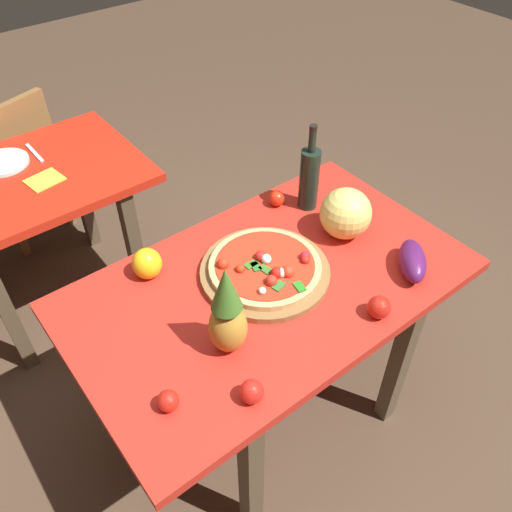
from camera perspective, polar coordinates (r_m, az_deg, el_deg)
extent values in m
plane|color=#4C3828|center=(2.39, 1.11, -15.28)|extent=(10.00, 10.00, 0.00)
cube|color=brown|center=(1.84, -0.55, -22.88)|extent=(0.06, 0.06, 0.71)
cube|color=brown|center=(2.13, 15.14, -11.22)|extent=(0.06, 0.06, 0.71)
cube|color=brown|center=(2.18, -12.22, -8.73)|extent=(0.06, 0.06, 0.71)
cube|color=brown|center=(2.43, 2.50, -0.69)|extent=(0.06, 0.06, 0.71)
cube|color=red|center=(1.81, 1.42, -3.21)|extent=(1.36, 0.81, 0.04)
cube|color=brown|center=(2.45, -25.26, -5.56)|extent=(0.06, 0.06, 0.71)
cube|color=brown|center=(2.54, -12.89, 0.39)|extent=(0.06, 0.06, 0.71)
cube|color=brown|center=(2.99, -18.39, 6.57)|extent=(0.06, 0.06, 0.71)
cube|color=red|center=(2.49, -23.66, 7.49)|extent=(0.98, 0.70, 0.04)
cube|color=olive|center=(3.51, -23.54, 7.87)|extent=(0.04, 0.04, 0.41)
cube|color=olive|center=(3.27, -20.04, 6.22)|extent=(0.04, 0.04, 0.41)
cube|color=olive|center=(3.14, -24.46, 3.04)|extent=(0.04, 0.04, 0.41)
cube|color=olive|center=(3.20, -25.11, 8.75)|extent=(0.50, 0.50, 0.04)
cube|color=brown|center=(2.95, -24.31, 11.29)|extent=(0.39, 0.16, 0.40)
cylinder|color=olive|center=(1.81, 0.98, -1.72)|extent=(0.45, 0.45, 0.02)
cylinder|color=tan|center=(1.79, 0.98, -1.19)|extent=(0.38, 0.38, 0.02)
cylinder|color=red|center=(1.79, 0.99, -0.89)|extent=(0.34, 0.34, 0.00)
sphere|color=red|center=(1.81, 5.30, -0.03)|extent=(0.03, 0.03, 0.03)
sphere|color=red|center=(1.77, -3.58, -0.83)|extent=(0.04, 0.04, 0.04)
sphere|color=red|center=(1.74, 3.45, -1.71)|extent=(0.04, 0.04, 0.04)
sphere|color=red|center=(1.76, -1.71, -1.38)|extent=(0.03, 0.03, 0.03)
sphere|color=red|center=(1.80, 0.49, -0.01)|extent=(0.04, 0.04, 0.04)
sphere|color=red|center=(1.74, 2.25, -1.83)|extent=(0.04, 0.04, 0.04)
sphere|color=red|center=(1.79, 5.35, -0.44)|extent=(0.03, 0.03, 0.03)
sphere|color=red|center=(1.71, 1.68, -2.70)|extent=(0.04, 0.04, 0.04)
cube|color=#33702D|center=(1.71, 2.48, -3.23)|extent=(0.05, 0.04, 0.00)
cube|color=#278522|center=(1.71, 4.73, -3.30)|extent=(0.04, 0.05, 0.00)
cube|color=#397223|center=(1.78, -0.53, -0.93)|extent=(0.04, 0.03, 0.00)
cube|color=#387225|center=(1.76, 1.01, -1.43)|extent=(0.03, 0.05, 0.00)
cube|color=#29722A|center=(1.77, 0.01, -1.13)|extent=(0.04, 0.05, 0.00)
sphere|color=white|center=(1.74, 2.76, -1.83)|extent=(0.03, 0.03, 0.03)
sphere|color=white|center=(1.79, 1.12, -0.33)|extent=(0.04, 0.04, 0.04)
sphere|color=white|center=(1.69, 0.68, -3.78)|extent=(0.03, 0.03, 0.03)
cylinder|color=black|center=(2.05, 5.76, 8.22)|extent=(0.08, 0.08, 0.25)
cylinder|color=black|center=(1.95, 6.11, 12.29)|extent=(0.03, 0.03, 0.09)
cylinder|color=black|center=(1.93, 6.23, 13.64)|extent=(0.03, 0.03, 0.02)
ellipsoid|color=#B9842E|center=(1.55, -3.04, -7.71)|extent=(0.11, 0.11, 0.18)
cone|color=#3F6E24|center=(1.43, -3.28, -3.54)|extent=(0.09, 0.09, 0.15)
sphere|color=#DFD168|center=(1.95, 9.66, 4.56)|extent=(0.19, 0.19, 0.19)
ellipsoid|color=yellow|center=(1.82, -11.69, -0.80)|extent=(0.10, 0.10, 0.11)
ellipsoid|color=#521A55|center=(1.88, 16.55, -0.50)|extent=(0.20, 0.21, 0.09)
sphere|color=red|center=(2.10, 2.24, 6.24)|extent=(0.06, 0.06, 0.06)
sphere|color=red|center=(1.71, 13.15, -5.41)|extent=(0.07, 0.07, 0.07)
sphere|color=red|center=(1.50, -9.48, -15.19)|extent=(0.06, 0.06, 0.06)
sphere|color=red|center=(1.49, -0.47, -14.45)|extent=(0.07, 0.07, 0.07)
cylinder|color=white|center=(2.59, -25.66, 9.08)|extent=(0.22, 0.22, 0.02)
cube|color=silver|center=(2.62, -22.82, 10.25)|extent=(0.02, 0.18, 0.01)
cube|color=yellow|center=(2.42, -21.88, 7.63)|extent=(0.16, 0.14, 0.01)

